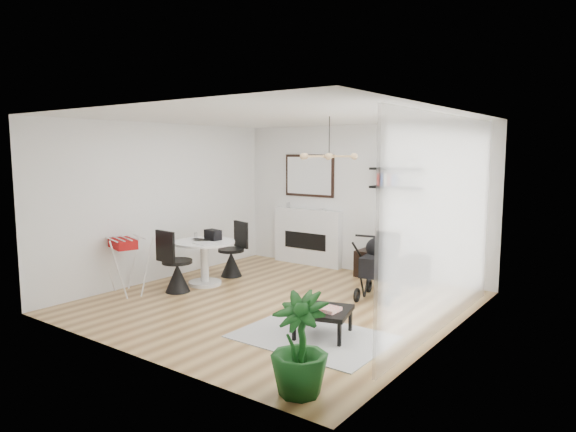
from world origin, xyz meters
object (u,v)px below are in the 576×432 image
Objects in this scene: fireplace at (307,230)px; potted_plant at (300,344)px; tv_console at (391,266)px; stroller at (380,269)px; coffee_table at (323,312)px; crt_tv at (393,241)px; dining_table at (204,256)px; drying_rack at (127,264)px.

fireplace reaches higher than potted_plant.
stroller is (0.34, -1.14, 0.21)m from tv_console.
crt_tv is at bearing 99.36° from coffee_table.
stroller is at bearing -73.56° from tv_console.
stroller reaches higher than dining_table.
dining_table is (-0.49, -2.32, -0.20)m from fireplace.
dining_table is 1.28× the size of coffee_table.
potted_plant is (1.16, -4.43, 0.24)m from tv_console.
potted_plant reaches higher than tv_console.
dining_table is 1.07× the size of potted_plant.
drying_rack is at bearing -118.12° from dining_table.
crt_tv is 3.11m from coffee_table.
tv_console is 4.59m from potted_plant.
potted_plant is at bearing -75.71° from crt_tv.
crt_tv is at bearing 42.19° from dining_table.
potted_plant is (4.11, -1.16, 0.00)m from drying_rack.
tv_console is 3.22m from dining_table.
drying_rack is (-2.95, -3.27, 0.24)m from tv_console.
stroller is (2.20, -1.29, -0.24)m from fireplace.
fireplace is 1.93m from tv_console.
crt_tv is 0.57× the size of drying_rack.
fireplace is 2.13× the size of dining_table.
stroller is at bearing 104.09° from potted_plant.
coffee_table is at bearing -94.20° from stroller.
drying_rack reaches higher than tv_console.
dining_table is 4.18m from potted_plant.
coffee_table is (3.48, 0.23, -0.17)m from drying_rack.
potted_plant is at bearing -65.67° from coffee_table.
stroller is at bearing 50.37° from drying_rack.
fireplace is 2.73× the size of coffee_table.
stroller is at bearing -75.11° from crt_tv.
drying_rack is 0.86× the size of stroller.
potted_plant is (3.03, -4.58, -0.21)m from fireplace.
potted_plant reaches higher than crt_tv.
dining_table is at bearing -137.36° from tv_console.
tv_console is 1.58× the size of coffee_table.
dining_table is (-2.36, -2.17, 0.25)m from tv_console.
drying_rack is 3.49m from coffee_table.
crt_tv is 0.65× the size of coffee_table.
tv_console is 4.41m from drying_rack.
stroller is at bearing 95.99° from coffee_table.
drying_rack is at bearing 164.23° from potted_plant.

